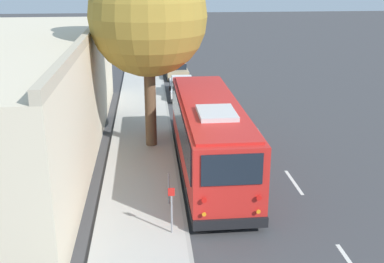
% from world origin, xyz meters
% --- Properties ---
extents(ground_plane, '(160.00, 160.00, 0.00)m').
position_xyz_m(ground_plane, '(0.00, 0.00, 0.00)').
color(ground_plane, '#3D3D3F').
extents(sidewalk_slab, '(80.00, 3.03, 0.15)m').
position_xyz_m(sidewalk_slab, '(0.00, 3.14, 0.07)').
color(sidewalk_slab, '#B2AFA8').
rests_on(sidewalk_slab, ground).
extents(curb_strip, '(80.00, 0.14, 0.15)m').
position_xyz_m(curb_strip, '(0.00, 1.55, 0.07)').
color(curb_strip, '#9D9A94').
rests_on(curb_strip, ground).
extents(shuttle_bus, '(11.02, 2.80, 3.32)m').
position_xyz_m(shuttle_bus, '(-1.02, 0.14, 1.77)').
color(shuttle_bus, red).
rests_on(shuttle_bus, ground).
extents(parked_sedan_white, '(4.73, 1.82, 1.28)m').
position_xyz_m(parked_sedan_white, '(12.32, 0.35, 0.60)').
color(parked_sedan_white, silver).
rests_on(parked_sedan_white, ground).
extents(parked_sedan_tan, '(4.19, 1.86, 1.28)m').
position_xyz_m(parked_sedan_tan, '(18.52, 0.37, 0.59)').
color(parked_sedan_tan, tan).
rests_on(parked_sedan_tan, ground).
extents(parked_sedan_silver, '(4.68, 1.93, 1.27)m').
position_xyz_m(parked_sedan_silver, '(25.21, 0.35, 0.59)').
color(parked_sedan_silver, '#A8AAAF').
rests_on(parked_sedan_silver, ground).
extents(street_tree, '(5.48, 5.48, 9.77)m').
position_xyz_m(street_tree, '(2.37, 2.61, 6.72)').
color(street_tree, brown).
rests_on(street_tree, sidewalk_slab).
extents(sign_post_near, '(0.06, 0.22, 1.62)m').
position_xyz_m(sign_post_near, '(-6.30, 2.05, 0.98)').
color(sign_post_near, gray).
rests_on(sign_post_near, sidewalk_slab).
extents(sign_post_far, '(0.06, 0.06, 1.24)m').
position_xyz_m(sign_post_far, '(-4.23, 2.05, 0.77)').
color(sign_post_far, gray).
rests_on(sign_post_far, sidewalk_slab).
extents(building_backdrop, '(22.71, 7.99, 5.74)m').
position_xyz_m(building_backdrop, '(2.28, 9.19, 2.68)').
color(building_backdrop, beige).
rests_on(building_backdrop, ground).
extents(lane_stripe_mid, '(2.40, 0.14, 0.01)m').
position_xyz_m(lane_stripe_mid, '(-2.50, -3.23, 0.00)').
color(lane_stripe_mid, silver).
rests_on(lane_stripe_mid, ground).
extents(lane_stripe_ahead, '(2.40, 0.14, 0.01)m').
position_xyz_m(lane_stripe_ahead, '(3.50, -3.23, 0.00)').
color(lane_stripe_ahead, silver).
rests_on(lane_stripe_ahead, ground).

